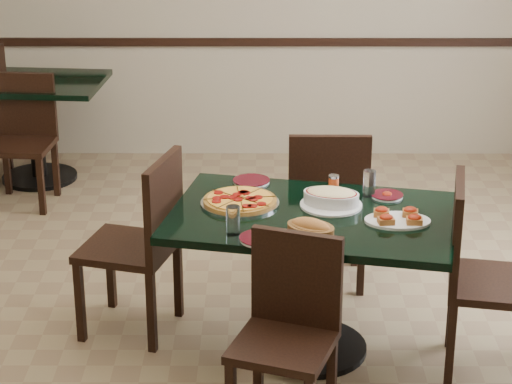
{
  "coord_description": "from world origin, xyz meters",
  "views": [
    {
      "loc": [
        0.02,
        -4.73,
        2.59
      ],
      "look_at": [
        0.01,
        0.0,
        0.74
      ],
      "focal_mm": 70.0,
      "sensor_mm": 36.0,
      "label": 1
    }
  ],
  "objects_px": {
    "chair_far": "(327,200)",
    "lasagna_casserole": "(331,197)",
    "chair_left": "(144,236)",
    "bruschetta_platter": "(398,218)",
    "back_table": "(34,111)",
    "main_table": "(312,248)",
    "back_chair_near": "(24,132)",
    "pepperoni_pizza": "(240,201)",
    "bread_basket": "(311,229)",
    "chair_right": "(479,267)",
    "chair_near": "(289,323)"
  },
  "relations": [
    {
      "from": "main_table",
      "to": "chair_right",
      "type": "relative_size",
      "value": 1.55
    },
    {
      "from": "bruschetta_platter",
      "to": "lasagna_casserole",
      "type": "bearing_deg",
      "value": 148.38
    },
    {
      "from": "back_table",
      "to": "chair_near",
      "type": "distance_m",
      "value": 3.54
    },
    {
      "from": "pepperoni_pizza",
      "to": "bread_basket",
      "type": "bearing_deg",
      "value": -50.99
    },
    {
      "from": "main_table",
      "to": "back_chair_near",
      "type": "distance_m",
      "value": 2.78
    },
    {
      "from": "main_table",
      "to": "bruschetta_platter",
      "type": "bearing_deg",
      "value": -2.81
    },
    {
      "from": "bread_basket",
      "to": "chair_near",
      "type": "bearing_deg",
      "value": -77.5
    },
    {
      "from": "pepperoni_pizza",
      "to": "bread_basket",
      "type": "height_order",
      "value": "bread_basket"
    },
    {
      "from": "chair_far",
      "to": "chair_near",
      "type": "xyz_separation_m",
      "value": [
        -0.25,
        -1.33,
        -0.04
      ]
    },
    {
      "from": "chair_near",
      "to": "lasagna_casserole",
      "type": "bearing_deg",
      "value": 92.05
    },
    {
      "from": "bread_basket",
      "to": "bruschetta_platter",
      "type": "height_order",
      "value": "bread_basket"
    },
    {
      "from": "back_chair_near",
      "to": "pepperoni_pizza",
      "type": "relative_size",
      "value": 2.27
    },
    {
      "from": "back_table",
      "to": "chair_far",
      "type": "xyz_separation_m",
      "value": [
        2.0,
        -1.75,
        0.01
      ]
    },
    {
      "from": "bruschetta_platter",
      "to": "chair_right",
      "type": "bearing_deg",
      "value": -7.5
    },
    {
      "from": "chair_near",
      "to": "bread_basket",
      "type": "bearing_deg",
      "value": 91.84
    },
    {
      "from": "chair_near",
      "to": "lasagna_casserole",
      "type": "distance_m",
      "value": 0.8
    },
    {
      "from": "back_table",
      "to": "main_table",
      "type": "bearing_deg",
      "value": -47.9
    },
    {
      "from": "chair_right",
      "to": "back_chair_near",
      "type": "distance_m",
      "value": 3.47
    },
    {
      "from": "back_chair_near",
      "to": "bruschetta_platter",
      "type": "distance_m",
      "value": 3.15
    },
    {
      "from": "chair_near",
      "to": "bread_basket",
      "type": "relative_size",
      "value": 3.19
    },
    {
      "from": "chair_far",
      "to": "chair_left",
      "type": "distance_m",
      "value": 1.1
    },
    {
      "from": "back_chair_near",
      "to": "pepperoni_pizza",
      "type": "distance_m",
      "value": 2.48
    },
    {
      "from": "bruschetta_platter",
      "to": "chair_left",
      "type": "bearing_deg",
      "value": 168.3
    },
    {
      "from": "chair_near",
      "to": "pepperoni_pizza",
      "type": "bearing_deg",
      "value": 126.68
    },
    {
      "from": "back_table",
      "to": "chair_left",
      "type": "xyz_separation_m",
      "value": [
        1.04,
        -2.27,
        0.02
      ]
    },
    {
      "from": "chair_left",
      "to": "bruschetta_platter",
      "type": "relative_size",
      "value": 3.01
    },
    {
      "from": "chair_far",
      "to": "bruschetta_platter",
      "type": "distance_m",
      "value": 0.9
    },
    {
      "from": "main_table",
      "to": "back_chair_near",
      "type": "xyz_separation_m",
      "value": [
        -1.87,
        2.06,
        -0.07
      ]
    },
    {
      "from": "main_table",
      "to": "chair_near",
      "type": "height_order",
      "value": "chair_near"
    },
    {
      "from": "chair_right",
      "to": "pepperoni_pizza",
      "type": "height_order",
      "value": "chair_right"
    },
    {
      "from": "bruschetta_platter",
      "to": "back_table",
      "type": "bearing_deg",
      "value": 133.76
    },
    {
      "from": "chair_left",
      "to": "bruschetta_platter",
      "type": "bearing_deg",
      "value": 91.61
    },
    {
      "from": "chair_left",
      "to": "lasagna_casserole",
      "type": "height_order",
      "value": "chair_left"
    },
    {
      "from": "bread_basket",
      "to": "chair_right",
      "type": "bearing_deg",
      "value": 38.2
    },
    {
      "from": "chair_far",
      "to": "chair_right",
      "type": "distance_m",
      "value": 1.11
    },
    {
      "from": "chair_right",
      "to": "bruschetta_platter",
      "type": "distance_m",
      "value": 0.45
    },
    {
      "from": "chair_near",
      "to": "back_chair_near",
      "type": "distance_m",
      "value": 3.19
    },
    {
      "from": "back_table",
      "to": "chair_right",
      "type": "bearing_deg",
      "value": -39.94
    },
    {
      "from": "main_table",
      "to": "bread_basket",
      "type": "height_order",
      "value": "bread_basket"
    },
    {
      "from": "chair_far",
      "to": "bread_basket",
      "type": "height_order",
      "value": "chair_far"
    },
    {
      "from": "bread_basket",
      "to": "pepperoni_pizza",
      "type": "bearing_deg",
      "value": 159.27
    },
    {
      "from": "back_chair_near",
      "to": "bread_basket",
      "type": "relative_size",
      "value": 3.22
    },
    {
      "from": "pepperoni_pizza",
      "to": "lasagna_casserole",
      "type": "height_order",
      "value": "lasagna_casserole"
    },
    {
      "from": "chair_near",
      "to": "back_chair_near",
      "type": "relative_size",
      "value": 0.99
    },
    {
      "from": "main_table",
      "to": "lasagna_casserole",
      "type": "height_order",
      "value": "lasagna_casserole"
    },
    {
      "from": "chair_far",
      "to": "lasagna_casserole",
      "type": "bearing_deg",
      "value": 87.8
    },
    {
      "from": "back_chair_near",
      "to": "chair_right",
      "type": "bearing_deg",
      "value": -35.03
    },
    {
      "from": "back_table",
      "to": "pepperoni_pizza",
      "type": "relative_size",
      "value": 2.73
    },
    {
      "from": "chair_left",
      "to": "lasagna_casserole",
      "type": "distance_m",
      "value": 0.98
    },
    {
      "from": "lasagna_casserole",
      "to": "chair_near",
      "type": "bearing_deg",
      "value": -91.98
    }
  ]
}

